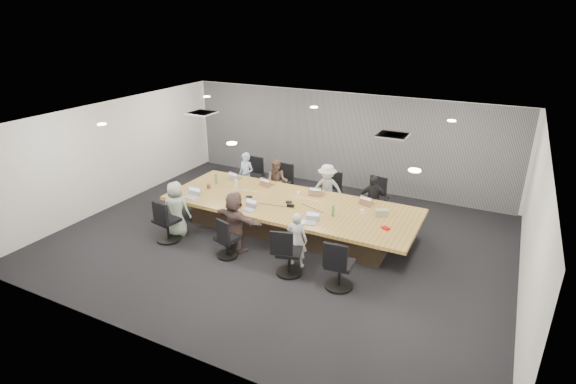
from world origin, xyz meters
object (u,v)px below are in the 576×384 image
at_px(chair_3, 376,202).
at_px(chair_7, 340,268).
at_px(chair_1, 283,186).
at_px(person_0, 246,175).
at_px(snack_packet, 386,228).
at_px(laptop_0, 235,178).
at_px(laptop_1, 267,184).
at_px(chair_5, 227,242).
at_px(canvas_bag, 381,213).
at_px(conference_table, 290,216).
at_px(chair_4, 167,224).
at_px(chair_0, 253,179).
at_px(laptop_4, 191,197).
at_px(laptop_6, 308,223).
at_px(person_6, 297,240).
at_px(person_2, 327,189).
at_px(bottle_green_left, 216,179).
at_px(chair_2, 332,196).
at_px(laptop_5, 248,210).
at_px(laptop_3, 366,203).
at_px(person_3, 373,200).
at_px(person_5, 235,222).
at_px(person_1, 277,182).
at_px(stapler, 291,206).
at_px(person_4, 176,209).
at_px(chair_6, 289,255).
at_px(laptop_2, 319,194).
at_px(mug_brown, 209,186).
at_px(bottle_green_right, 333,211).

height_order(chair_3, chair_7, chair_7).
bearing_deg(chair_1, person_0, 19.40).
bearing_deg(snack_packet, laptop_0, 165.80).
distance_m(chair_1, laptop_1, 0.97).
height_order(chair_5, canvas_bag, canvas_bag).
distance_m(conference_table, chair_4, 2.85).
xyz_separation_m(chair_0, laptop_0, (0.00, -0.90, 0.32)).
height_order(person_0, laptop_4, person_0).
bearing_deg(laptop_6, person_6, -104.28).
distance_m(chair_4, person_2, 4.07).
relative_size(chair_3, bottle_green_left, 3.22).
bearing_deg(person_0, person_2, 5.61).
height_order(chair_2, laptop_5, laptop_5).
height_order(chair_4, laptop_3, chair_4).
bearing_deg(person_3, person_5, -143.31).
bearing_deg(person_1, conference_table, -66.60).
height_order(chair_4, laptop_6, chair_4).
distance_m(chair_1, laptop_4, 2.80).
bearing_deg(stapler, laptop_4, 179.07).
xyz_separation_m(person_3, bottle_green_left, (-3.91, -1.07, 0.25)).
distance_m(chair_3, chair_7, 3.41).
bearing_deg(chair_5, person_5, 107.32).
relative_size(person_3, person_4, 0.94).
distance_m(person_0, laptop_0, 0.56).
bearing_deg(laptop_0, chair_5, 129.82).
distance_m(chair_6, laptop_2, 2.56).
distance_m(person_0, laptop_3, 3.71).
bearing_deg(canvas_bag, laptop_1, 170.84).
bearing_deg(stapler, chair_0, 123.94).
bearing_deg(laptop_5, person_5, -87.95).
relative_size(person_0, snack_packet, 7.98).
xyz_separation_m(person_1, laptop_4, (-1.22, -2.15, 0.13)).
xyz_separation_m(chair_3, person_1, (-2.68, -0.35, 0.20)).
relative_size(bottle_green_left, stapler, 1.54).
relative_size(person_0, person_2, 0.97).
relative_size(chair_7, person_4, 0.65).
bearing_deg(chair_7, chair_4, 175.34).
bearing_deg(chair_5, laptop_1, 116.67).
distance_m(chair_1, snack_packet, 4.02).
bearing_deg(person_4, laptop_1, -133.70).
xyz_separation_m(person_5, snack_packet, (3.05, 1.03, 0.07)).
distance_m(chair_4, laptop_2, 3.68).
relative_size(chair_2, canvas_bag, 2.88).
height_order(chair_1, snack_packet, snack_packet).
bearing_deg(chair_7, mug_brown, 154.49).
height_order(person_1, laptop_6, person_1).
bearing_deg(chair_1, bottle_green_right, 139.26).
bearing_deg(laptop_4, chair_4, -88.97).
xyz_separation_m(person_2, bottle_green_left, (-2.70, -1.07, 0.20)).
relative_size(laptop_1, laptop_3, 1.08).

